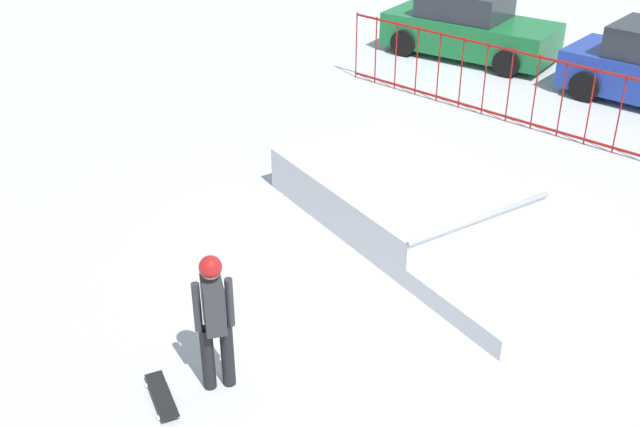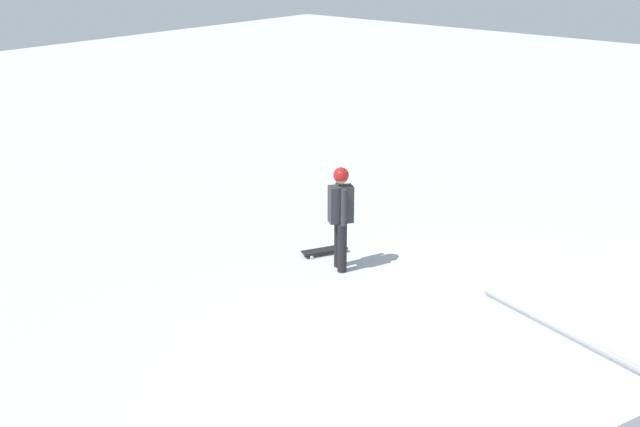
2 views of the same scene
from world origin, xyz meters
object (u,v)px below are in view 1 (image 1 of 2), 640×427
skate_ramp (419,204)px  skateboard (162,395)px  parked_car_green (469,27)px  skater (214,313)px

skate_ramp → skateboard: (0.06, -5.15, -0.24)m
skate_ramp → skateboard: skate_ramp is taller
skate_ramp → parked_car_green: (-3.69, 7.64, 0.41)m
skater → skateboard: skater is taller
skater → skateboard: 1.14m
skate_ramp → skater: 4.63m
skater → parked_car_green: 12.85m
skateboard → parked_car_green: 13.34m
skate_ramp → skater: skater is taller
skate_ramp → skater: size_ratio=3.43×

